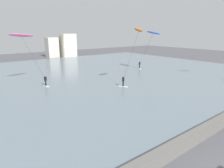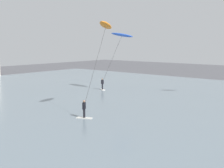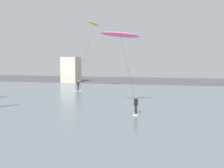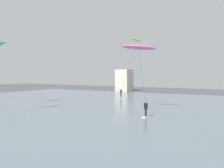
# 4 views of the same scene
# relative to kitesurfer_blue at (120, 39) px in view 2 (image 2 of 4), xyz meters

# --- Properties ---
(kitesurfer_blue) EXTENTS (1.72, 6.10, 8.30)m
(kitesurfer_blue) POSITION_rel_kitesurfer_blue_xyz_m (0.00, 0.00, 0.00)
(kitesurfer_blue) COLOR silver
(kitesurfer_blue) RESTS_ON water_bay
(kitesurfer_orange) EXTENTS (4.15, 2.34, 8.66)m
(kitesurfer_orange) POSITION_rel_kitesurfer_blue_xyz_m (-10.82, -6.43, -0.02)
(kitesurfer_orange) COLOR silver
(kitesurfer_orange) RESTS_ON water_bay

